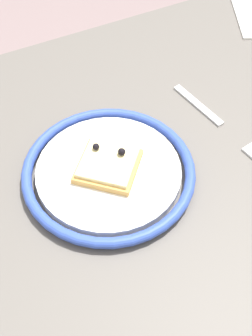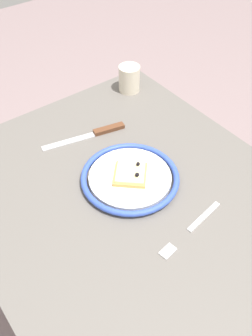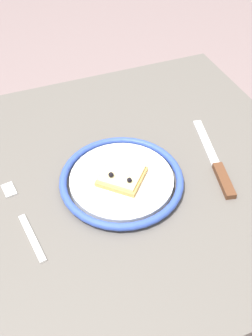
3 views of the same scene
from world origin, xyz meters
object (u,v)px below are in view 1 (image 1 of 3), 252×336
Objects in this scene: dining_table at (150,213)px; pizza_slice_near at (108,165)px; plate at (109,172)px; fork at (218,122)px.

pizza_slice_near is at bearing -26.00° from dining_table.
plate reaches higher than fork.
pizza_slice_near reaches higher than plate.
fork is at bearing -175.04° from plate.
fork reaches higher than dining_table.
dining_table is 0.18m from fork.
plate is 0.20m from fork.
dining_table is 0.13m from plate.
plate is (0.06, -0.03, 0.11)m from dining_table.
plate reaches higher than dining_table.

